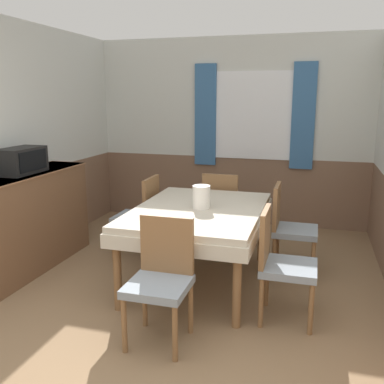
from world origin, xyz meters
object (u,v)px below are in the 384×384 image
object	(u,v)px
dining_table	(199,218)
chair_right_far	(289,225)
sideboard	(30,220)
chair_head_window	(222,207)
vase	(201,197)
chair_right_near	(280,260)
chair_left_far	(141,213)
tv	(21,161)
chair_head_near	(161,275)

from	to	relation	value
dining_table	chair_right_far	xyz separation A→B (m)	(0.82, 0.50, -0.15)
dining_table	sideboard	distance (m)	1.82
chair_head_window	vase	size ratio (longest dim) A/B	4.16
chair_right_near	chair_left_far	distance (m)	1.93
chair_left_far	chair_right_far	xyz separation A→B (m)	(1.64, 0.00, 0.00)
chair_right_far	sideboard	bearing A→B (deg)	-76.47
chair_right_near	vase	world-z (taller)	vase
chair_left_far	sideboard	size ratio (longest dim) A/B	0.58
chair_left_far	dining_table	bearing A→B (deg)	-121.46
dining_table	tv	world-z (taller)	tv
chair_left_far	vase	world-z (taller)	vase
chair_right_near	chair_head_near	bearing A→B (deg)	-56.39
chair_left_far	vase	distance (m)	1.06
dining_table	tv	bearing A→B (deg)	-174.86
chair_head_near	sideboard	bearing A→B (deg)	-26.84
dining_table	tv	distance (m)	1.90
dining_table	chair_head_window	distance (m)	1.06
vase	chair_left_far	bearing A→B (deg)	148.35
dining_table	chair_right_near	bearing A→B (deg)	-31.46
chair_right_near	chair_left_far	size ratio (longest dim) A/B	1.00
chair_left_far	sideboard	xyz separation A→B (m)	(-0.99, -0.63, 0.02)
chair_head_near	vase	xyz separation A→B (m)	(0.03, 1.03, 0.36)
chair_head_near	sideboard	world-z (taller)	sideboard
dining_table	tv	size ratio (longest dim) A/B	3.23
chair_right_near	vase	bearing A→B (deg)	-121.27
dining_table	sideboard	bearing A→B (deg)	-175.86
chair_right_near	vase	size ratio (longest dim) A/B	4.16
chair_head_near	chair_head_window	size ratio (longest dim) A/B	1.00
chair_right_far	vase	size ratio (longest dim) A/B	4.16
chair_right_far	chair_head_near	bearing A→B (deg)	-27.90
chair_left_far	chair_right_far	distance (m)	1.64
chair_head_near	tv	size ratio (longest dim) A/B	1.78
chair_left_far	chair_right_near	bearing A→B (deg)	-121.46
chair_left_far	tv	bearing A→B (deg)	123.50
sideboard	vase	xyz separation A→B (m)	(1.84, 0.11, 0.35)
chair_right_near	sideboard	xyz separation A→B (m)	(-2.63, 0.37, 0.02)
chair_left_far	chair_right_far	world-z (taller)	same
dining_table	tv	xyz separation A→B (m)	(-1.83, -0.16, 0.51)
vase	chair_head_window	bearing A→B (deg)	91.57
chair_head_near	chair_right_far	xyz separation A→B (m)	(0.82, 1.55, 0.00)
chair_right_near	vase	xyz separation A→B (m)	(-0.79, 0.48, 0.36)
dining_table	chair_right_near	world-z (taller)	chair_right_near
vase	tv	bearing A→B (deg)	-175.61
chair_right_far	sideboard	size ratio (longest dim) A/B	0.58
chair_head_window	vase	xyz separation A→B (m)	(0.03, -1.07, 0.36)
chair_head_window	chair_head_near	bearing A→B (deg)	-90.00
chair_left_far	chair_head_window	size ratio (longest dim) A/B	1.00
dining_table	chair_head_window	world-z (taller)	chair_head_window
tv	chair_head_window	bearing A→B (deg)	33.55
chair_head_near	sideboard	xyz separation A→B (m)	(-1.81, 0.92, 0.02)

